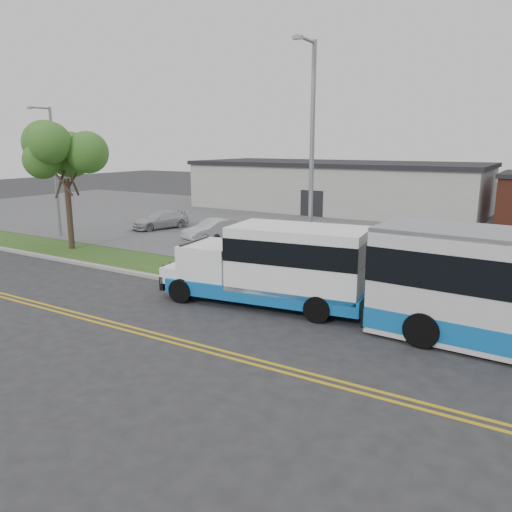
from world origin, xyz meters
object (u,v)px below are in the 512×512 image
Objects in this scene: tree_west at (65,158)px; streetlight_near at (311,161)px; streetlight_far at (54,167)px; shuttle_bus at (278,263)px; parked_car_b at (161,220)px; pedestrian at (217,253)px; parked_car_a at (214,230)px.

streetlight_near reaches higher than tree_west.
streetlight_far is at bearing 171.95° from streetlight_near.
parked_car_b is (-15.17, 10.33, -0.92)m from shuttle_bus.
pedestrian is (14.11, -2.16, -3.48)m from streetlight_far.
tree_west is 1.71× the size of parked_car_b.
pedestrian is at bearing 143.32° from shuttle_bus.
pedestrian is (-4.64, 2.55, -0.61)m from shuttle_bus.
shuttle_bus is 4.52× the size of pedestrian.
tree_west is 9.26m from parked_car_a.
parked_car_a is at bearing 129.43° from shuttle_bus.
streetlight_far reaches higher than tree_west.
parked_car_b is (-15.42, 8.31, -4.55)m from streetlight_near.
pedestrian is at bearing -8.70° from streetlight_far.
shuttle_bus is at bearing 134.36° from pedestrian.
shuttle_bus is (18.75, -4.71, -2.87)m from streetlight_far.
streetlight_far is at bearing -142.50° from parked_car_a.
shuttle_bus is at bearing -14.61° from parked_car_b.
tree_west reaches higher than pedestrian.
shuttle_bus is 5.33m from pedestrian.
tree_west is 1.69× the size of parked_car_a.
streetlight_near is at bearing -8.05° from streetlight_far.
pedestrian reaches higher than parked_car_a.
streetlight_near is 2.32× the size of parked_car_a.
parked_car_a is at bearing 2.28° from parked_car_b.
pedestrian is 0.44× the size of parked_car_b.
pedestrian is 13.10m from parked_car_b.
streetlight_far is 4.46× the size of pedestrian.
pedestrian is 7.43m from parked_car_a.
streetlight_near reaches higher than streetlight_far.
pedestrian is at bearing -36.35° from parked_car_a.
parked_car_a is at bearing 46.78° from tree_west.
pedestrian is (10.11, 0.06, -4.13)m from tree_west.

